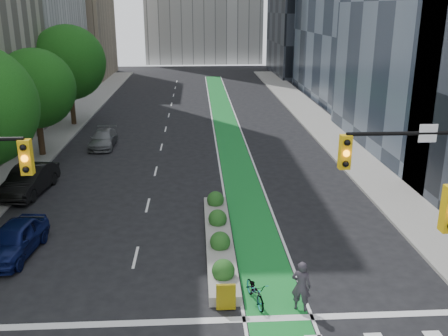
{
  "coord_description": "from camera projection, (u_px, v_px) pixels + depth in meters",
  "views": [
    {
      "loc": [
        0.25,
        -13.66,
        10.4
      ],
      "look_at": [
        1.55,
        9.18,
        3.0
      ],
      "focal_mm": 40.0,
      "sensor_mm": 36.0,
      "label": 1
    }
  ],
  "objects": [
    {
      "name": "parked_car_left_mid",
      "position": [
        29.0,
        180.0,
        28.95
      ],
      "size": [
        2.33,
        5.15,
        1.64
      ],
      "primitive_type": "imported",
      "rotation": [
        0.0,
        0.0,
        -0.12
      ],
      "color": "black",
      "rests_on": "ground"
    },
    {
      "name": "tree_midfar",
      "position": [
        35.0,
        89.0,
        34.95
      ],
      "size": [
        5.6,
        5.6,
        7.76
      ],
      "color": "black",
      "rests_on": "ground"
    },
    {
      "name": "bicycle",
      "position": [
        255.0,
        291.0,
        18.29
      ],
      "size": [
        1.0,
        1.88,
        0.94
      ],
      "primitive_type": "imported",
      "rotation": [
        0.0,
        0.0,
        0.22
      ],
      "color": "gray",
      "rests_on": "ground"
    },
    {
      "name": "tree_far",
      "position": [
        68.0,
        63.0,
        44.22
      ],
      "size": [
        6.6,
        6.6,
        9.0
      ],
      "color": "black",
      "rests_on": "ground"
    },
    {
      "name": "parked_car_left_near",
      "position": [
        14.0,
        240.0,
        21.72
      ],
      "size": [
        2.21,
        4.53,
        1.49
      ],
      "primitive_type": "imported",
      "rotation": [
        0.0,
        0.0,
        -0.11
      ],
      "color": "#0B1445",
      "rests_on": "ground"
    },
    {
      "name": "sidewalk_right",
      "position": [
        339.0,
        140.0,
        40.53
      ],
      "size": [
        3.6,
        90.0,
        0.15
      ],
      "primitive_type": "cube",
      "color": "gray",
      "rests_on": "ground"
    },
    {
      "name": "cyclist",
      "position": [
        301.0,
        286.0,
        17.69
      ],
      "size": [
        0.83,
        0.7,
        1.92
      ],
      "primitive_type": "imported",
      "rotation": [
        0.0,
        0.0,
        2.74
      ],
      "color": "#342E37",
      "rests_on": "ground"
    },
    {
      "name": "median_planter",
      "position": [
        219.0,
        237.0,
        22.8
      ],
      "size": [
        1.2,
        10.26,
        1.1
      ],
      "color": "gray",
      "rests_on": "ground"
    },
    {
      "name": "parked_car_left_far",
      "position": [
        103.0,
        139.0,
        38.71
      ],
      "size": [
        1.83,
        4.45,
        1.29
      ],
      "primitive_type": "imported",
      "rotation": [
        0.0,
        0.0,
        0.01
      ],
      "color": "slate",
      "rests_on": "ground"
    },
    {
      "name": "bike_lane_paint",
      "position": [
        227.0,
        128.0,
        44.82
      ],
      "size": [
        2.2,
        70.0,
        0.01
      ],
      "primitive_type": "cube",
      "color": "#167B2D",
      "rests_on": "ground"
    },
    {
      "name": "sidewalk_left",
      "position": [
        44.0,
        145.0,
        39.25
      ],
      "size": [
        3.6,
        90.0,
        0.15
      ],
      "primitive_type": "cube",
      "color": "gray",
      "rests_on": "ground"
    }
  ]
}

